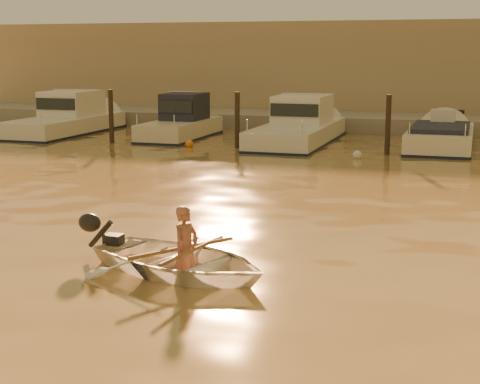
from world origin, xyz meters
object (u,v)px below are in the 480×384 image
(person, at_px, (186,250))
(moored_boat_1, at_px, (180,122))
(moored_boat_0, at_px, (64,119))
(dinghy, at_px, (181,261))
(waterfront_building, at_px, (425,72))
(moored_boat_3, at_px, (440,142))
(moored_boat_2, at_px, (298,126))

(person, distance_m, moored_boat_1, 18.20)
(person, height_order, moored_boat_1, moored_boat_1)
(moored_boat_1, bearing_deg, moored_boat_0, 180.00)
(dinghy, distance_m, waterfront_building, 27.88)
(moored_boat_0, bearing_deg, moored_boat_1, 0.00)
(moored_boat_3, bearing_deg, moored_boat_0, 180.00)
(moored_boat_3, height_order, waterfront_building, waterfront_building)
(moored_boat_3, bearing_deg, waterfront_building, 97.35)
(person, distance_m, moored_boat_3, 17.04)
(moored_boat_2, bearing_deg, moored_boat_0, 180.00)
(person, height_order, waterfront_building, waterfront_building)
(moored_boat_1, xyz_separation_m, moored_boat_2, (4.81, 0.00, 0.00))
(moored_boat_2, height_order, waterfront_building, waterfront_building)
(person, xyz_separation_m, moored_boat_2, (-2.24, 16.78, 0.23))
(dinghy, xyz_separation_m, moored_boat_1, (-6.96, 16.75, 0.42))
(moored_boat_1, relative_size, moored_boat_3, 0.91)
(waterfront_building, bearing_deg, moored_boat_3, -82.65)
(dinghy, bearing_deg, waterfront_building, 14.07)
(moored_boat_1, height_order, moored_boat_2, same)
(dinghy, distance_m, moored_boat_1, 18.14)
(moored_boat_2, bearing_deg, waterfront_building, 70.94)
(dinghy, relative_size, moored_boat_2, 0.39)
(dinghy, xyz_separation_m, moored_boat_2, (-2.14, 16.75, 0.42))
(dinghy, relative_size, moored_boat_0, 0.42)
(person, bearing_deg, moored_boat_2, 25.09)
(moored_boat_1, bearing_deg, moored_boat_3, 0.00)
(moored_boat_0, height_order, moored_boat_1, same)
(moored_boat_1, xyz_separation_m, waterfront_building, (8.62, 11.00, 1.77))
(dinghy, height_order, waterfront_building, waterfront_building)
(moored_boat_1, bearing_deg, person, -67.20)
(moored_boat_1, bearing_deg, moored_boat_2, 0.00)
(dinghy, distance_m, person, 0.22)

